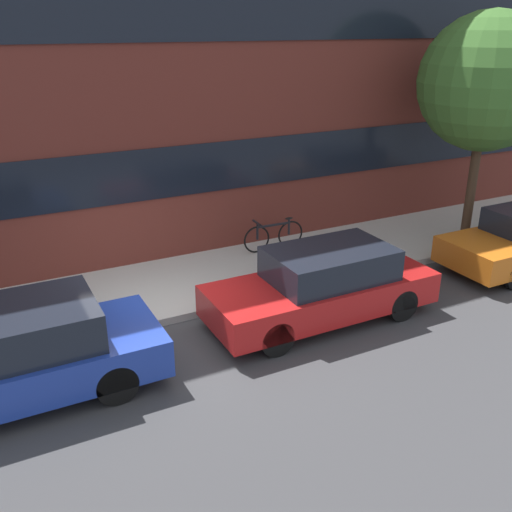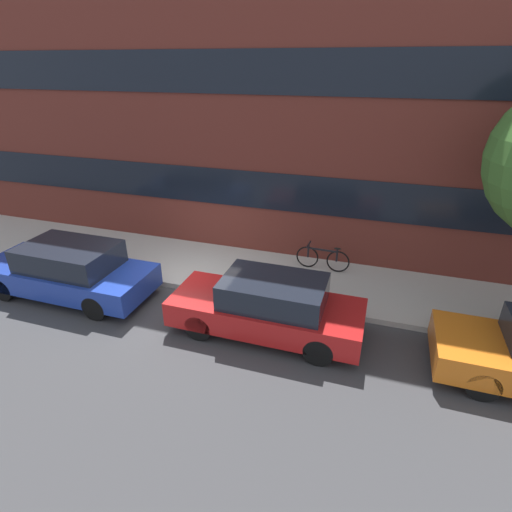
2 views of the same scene
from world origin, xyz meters
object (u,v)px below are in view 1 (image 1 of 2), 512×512
street_tree (487,82)px  bicycle (274,235)px  parked_car_blue (6,358)px  fire_hydrant (22,317)px  parked_car_red (323,285)px

street_tree → bicycle: bearing=163.6°
parked_car_blue → fire_hydrant: 1.54m
fire_hydrant → bicycle: fire_hydrant is taller
bicycle → fire_hydrant: bearing=17.9°
parked_car_red → bicycle: (0.69, 3.12, -0.16)m
bicycle → street_tree: (4.70, -1.38, 3.33)m
parked_car_red → street_tree: bearing=-162.1°
parked_car_blue → street_tree: (10.76, 1.74, 3.15)m
parked_car_blue → parked_car_red: bearing=-180.0°
bicycle → street_tree: bearing=165.7°
fire_hydrant → parked_car_blue: bearing=-103.1°
parked_car_blue → fire_hydrant: parked_car_blue is taller
parked_car_blue → fire_hydrant: (0.35, 1.50, -0.15)m
parked_car_red → fire_hydrant: bearing=-16.6°
street_tree → fire_hydrant: bearing=-178.6°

